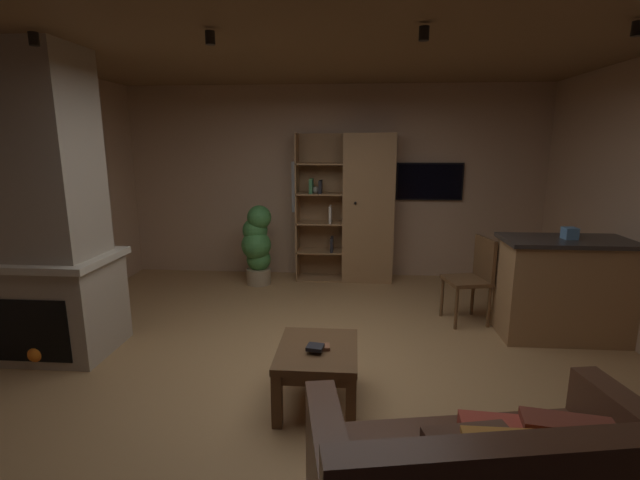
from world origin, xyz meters
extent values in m
cube|color=#A37A4C|center=(0.00, 0.00, -0.01)|extent=(5.85, 5.83, 0.02)
cube|color=tan|center=(0.00, 2.95, 1.34)|extent=(5.97, 0.06, 2.68)
cube|color=brown|center=(0.00, 0.00, 2.69)|extent=(5.85, 5.83, 0.02)
cube|color=white|center=(-0.32, 2.91, 1.27)|extent=(0.57, 0.01, 0.73)
cube|color=tan|center=(-2.37, 0.21, 0.43)|extent=(0.94, 0.75, 0.85)
cube|color=tan|center=(-2.37, 0.21, 1.76)|extent=(0.80, 0.64, 1.83)
cube|color=beige|center=(-2.37, 0.21, 0.88)|extent=(1.02, 0.83, 0.06)
cube|color=black|center=(-2.37, -0.14, 0.36)|extent=(0.66, 0.08, 0.55)
sphere|color=orange|center=(-2.37, -0.15, 0.14)|extent=(0.14, 0.14, 0.14)
cube|color=#997047|center=(0.49, 2.67, 1.01)|extent=(0.69, 0.38, 2.02)
cube|color=#997047|center=(-0.18, 2.85, 1.01)|extent=(0.64, 0.02, 2.02)
cube|color=#997047|center=(-0.49, 2.67, 1.01)|extent=(0.02, 0.38, 2.02)
sphere|color=black|center=(0.31, 2.46, 1.11)|extent=(0.04, 0.04, 0.04)
cube|color=#997047|center=(-0.18, 2.67, 0.01)|extent=(0.64, 0.38, 0.02)
cube|color=#997047|center=(-0.18, 2.67, 0.40)|extent=(0.64, 0.38, 0.02)
cube|color=#997047|center=(-0.18, 2.67, 0.81)|extent=(0.64, 0.38, 0.02)
cube|color=#997047|center=(-0.18, 2.67, 1.21)|extent=(0.64, 0.38, 0.02)
cube|color=#997047|center=(-0.18, 2.67, 1.62)|extent=(0.64, 0.38, 0.02)
cube|color=black|center=(-0.01, 2.61, 0.51)|extent=(0.04, 0.23, 0.20)
cube|color=#387247|center=(-0.29, 2.61, 1.32)|extent=(0.05, 0.23, 0.20)
cube|color=beige|center=(-0.03, 2.61, 0.94)|extent=(0.03, 0.23, 0.23)
cube|color=black|center=(-0.16, 2.61, 1.31)|extent=(0.04, 0.23, 0.17)
sphere|color=beige|center=(-0.24, 2.67, 1.26)|extent=(0.10, 0.10, 0.10)
cube|color=#997047|center=(2.47, 0.87, 0.48)|extent=(1.41, 0.54, 0.96)
cube|color=#2D2826|center=(2.47, 0.87, 0.98)|extent=(1.47, 0.60, 0.04)
cube|color=#598CBF|center=(2.34, 0.87, 1.05)|extent=(0.13, 0.13, 0.11)
cube|color=#4C2D1E|center=(1.66, -1.50, 0.34)|extent=(0.30, 0.88, 0.67)
cube|color=brown|center=(1.23, -1.69, 0.53)|extent=(0.39, 0.20, 0.40)
cube|color=brown|center=(0.78, -1.81, 0.53)|extent=(0.39, 0.23, 0.40)
cube|color=brown|center=(1.16, -1.77, 0.52)|extent=(0.41, 0.19, 0.34)
cube|color=#AD3D2D|center=(0.97, -1.67, 0.54)|extent=(0.38, 0.17, 0.31)
cube|color=brown|center=(0.05, -0.47, 0.41)|extent=(0.58, 0.70, 0.05)
cube|color=brown|center=(0.05, -0.47, 0.35)|extent=(0.52, 0.63, 0.08)
cube|color=brown|center=(-0.20, -0.78, 0.19)|extent=(0.07, 0.07, 0.39)
cube|color=brown|center=(0.30, -0.78, 0.19)|extent=(0.07, 0.07, 0.39)
cube|color=brown|center=(-0.20, -0.16, 0.19)|extent=(0.07, 0.07, 0.39)
cube|color=brown|center=(0.30, -0.16, 0.19)|extent=(0.07, 0.07, 0.39)
cube|color=brown|center=(0.09, -0.48, 0.45)|extent=(0.12, 0.10, 0.03)
cube|color=black|center=(0.04, -0.55, 0.48)|extent=(0.13, 0.12, 0.03)
cube|color=brown|center=(1.50, 1.20, 0.46)|extent=(0.50, 0.50, 0.04)
cube|color=brown|center=(1.68, 1.24, 0.70)|extent=(0.13, 0.40, 0.44)
cylinder|color=brown|center=(1.28, 1.34, 0.23)|extent=(0.04, 0.04, 0.46)
cylinder|color=brown|center=(1.36, 0.99, 0.23)|extent=(0.04, 0.04, 0.46)
cylinder|color=brown|center=(1.64, 1.42, 0.23)|extent=(0.04, 0.04, 0.46)
cylinder|color=brown|center=(1.71, 1.07, 0.23)|extent=(0.04, 0.04, 0.46)
cylinder|color=#9E896B|center=(-0.99, 2.35, 0.11)|extent=(0.33, 0.33, 0.21)
sphere|color=#3D7F3D|center=(-0.99, 2.35, 0.35)|extent=(0.33, 0.33, 0.33)
sphere|color=#3D7F3D|center=(-1.01, 2.31, 0.55)|extent=(0.40, 0.40, 0.40)
sphere|color=#3D7F3D|center=(-1.03, 2.35, 0.75)|extent=(0.34, 0.34, 0.34)
sphere|color=#3D7F3D|center=(-0.96, 2.33, 0.93)|extent=(0.32, 0.32, 0.32)
cube|color=black|center=(1.33, 2.89, 1.37)|extent=(0.91, 0.05, 0.51)
cube|color=black|center=(1.33, 2.86, 1.37)|extent=(0.87, 0.01, 0.47)
cylinder|color=black|center=(-1.97, -0.25, 2.61)|extent=(0.07, 0.07, 0.09)
cylinder|color=black|center=(-0.72, -0.19, 2.61)|extent=(0.07, 0.07, 0.09)
cylinder|color=black|center=(0.75, -0.20, 2.61)|extent=(0.07, 0.07, 0.09)
cylinder|color=black|center=(2.09, -0.23, 2.61)|extent=(0.07, 0.07, 0.09)
camera|label=1|loc=(0.30, -3.47, 1.89)|focal=25.18mm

